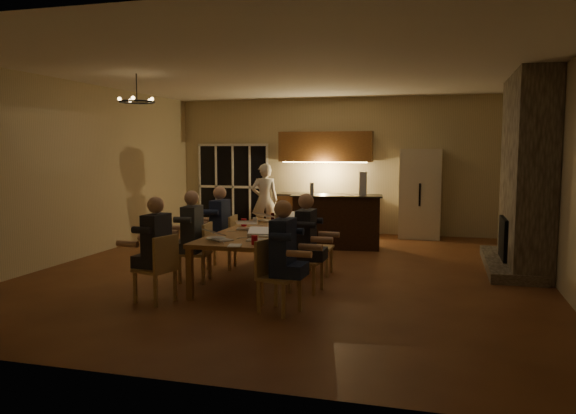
# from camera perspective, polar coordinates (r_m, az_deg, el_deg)

# --- Properties ---
(floor) EXTENTS (9.00, 9.00, 0.00)m
(floor) POSITION_cam_1_polar(r_m,az_deg,el_deg) (9.26, 0.21, -6.53)
(floor) COLOR brown
(floor) RESTS_ON ground
(back_wall) EXTENTS (8.00, 0.04, 3.20)m
(back_wall) POSITION_cam_1_polar(r_m,az_deg,el_deg) (13.46, 5.29, 4.20)
(back_wall) COLOR #C3B18A
(back_wall) RESTS_ON ground
(left_wall) EXTENTS (0.04, 9.00, 3.20)m
(left_wall) POSITION_cam_1_polar(r_m,az_deg,el_deg) (10.82, -20.82, 3.44)
(left_wall) COLOR #C3B18A
(left_wall) RESTS_ON ground
(right_wall) EXTENTS (0.04, 9.00, 3.20)m
(right_wall) POSITION_cam_1_polar(r_m,az_deg,el_deg) (8.89, 26.13, 2.76)
(right_wall) COLOR #C3B18A
(right_wall) RESTS_ON ground
(ceiling) EXTENTS (8.00, 9.00, 0.04)m
(ceiling) POSITION_cam_1_polar(r_m,az_deg,el_deg) (9.12, 0.22, 13.63)
(ceiling) COLOR white
(ceiling) RESTS_ON back_wall
(french_doors) EXTENTS (1.86, 0.08, 2.10)m
(french_doors) POSITION_cam_1_polar(r_m,az_deg,el_deg) (14.17, -5.58, 2.06)
(french_doors) COLOR black
(french_doors) RESTS_ON ground
(fireplace) EXTENTS (0.58, 2.50, 3.20)m
(fireplace) POSITION_cam_1_polar(r_m,az_deg,el_deg) (10.02, 23.07, 3.18)
(fireplace) COLOR #706658
(fireplace) RESTS_ON ground
(kitchenette) EXTENTS (2.24, 0.68, 2.40)m
(kitchenette) POSITION_cam_1_polar(r_m,az_deg,el_deg) (13.22, 3.75, 2.45)
(kitchenette) COLOR brown
(kitchenette) RESTS_ON ground
(refrigerator) EXTENTS (0.90, 0.68, 2.00)m
(refrigerator) POSITION_cam_1_polar(r_m,az_deg,el_deg) (12.92, 13.30, 1.33)
(refrigerator) COLOR beige
(refrigerator) RESTS_ON ground
(dining_table) EXTENTS (1.10, 2.93, 0.75)m
(dining_table) POSITION_cam_1_polar(r_m,az_deg,el_deg) (8.68, -3.02, -4.85)
(dining_table) COLOR #A77443
(dining_table) RESTS_ON ground
(bar_island) EXTENTS (1.88, 0.89, 1.08)m
(bar_island) POSITION_cam_1_polar(r_m,az_deg,el_deg) (11.36, 4.96, -1.47)
(bar_island) COLOR black
(bar_island) RESTS_ON ground
(chair_left_near) EXTENTS (0.54, 0.54, 0.89)m
(chair_left_near) POSITION_cam_1_polar(r_m,az_deg,el_deg) (7.55, -13.36, -6.10)
(chair_left_near) COLOR tan
(chair_left_near) RESTS_ON ground
(chair_left_mid) EXTENTS (0.49, 0.49, 0.89)m
(chair_left_mid) POSITION_cam_1_polar(r_m,az_deg,el_deg) (8.58, -9.45, -4.57)
(chair_left_mid) COLOR tan
(chair_left_mid) RESTS_ON ground
(chair_left_far) EXTENTS (0.48, 0.48, 0.89)m
(chair_left_far) POSITION_cam_1_polar(r_m,az_deg,el_deg) (9.47, -6.75, -3.55)
(chair_left_far) COLOR tan
(chair_left_far) RESTS_ON ground
(chair_right_near) EXTENTS (0.56, 0.56, 0.89)m
(chair_right_near) POSITION_cam_1_polar(r_m,az_deg,el_deg) (6.88, -0.86, -7.10)
(chair_right_near) COLOR tan
(chair_right_near) RESTS_ON ground
(chair_right_mid) EXTENTS (0.48, 0.48, 0.89)m
(chair_right_mid) POSITION_cam_1_polar(r_m,az_deg,el_deg) (7.88, 1.82, -5.43)
(chair_right_mid) COLOR tan
(chair_right_mid) RESTS_ON ground
(chair_right_far) EXTENTS (0.44, 0.44, 0.89)m
(chair_right_far) POSITION_cam_1_polar(r_m,az_deg,el_deg) (8.97, 3.09, -4.05)
(chair_right_far) COLOR tan
(chair_right_far) RESTS_ON ground
(person_left_near) EXTENTS (0.64, 0.64, 1.38)m
(person_left_near) POSITION_cam_1_polar(r_m,az_deg,el_deg) (7.56, -13.19, -4.18)
(person_left_near) COLOR #23252D
(person_left_near) RESTS_ON ground
(person_right_near) EXTENTS (0.63, 0.63, 1.38)m
(person_right_near) POSITION_cam_1_polar(r_m,az_deg,el_deg) (6.87, -0.51, -5.04)
(person_right_near) COLOR #1F294D
(person_right_near) RESTS_ON ground
(person_left_mid) EXTENTS (0.66, 0.66, 1.38)m
(person_left_mid) POSITION_cam_1_polar(r_m,az_deg,el_deg) (8.53, -9.70, -2.97)
(person_left_mid) COLOR #3D4249
(person_left_mid) RESTS_ON ground
(person_right_mid) EXTENTS (0.60, 0.60, 1.38)m
(person_right_mid) POSITION_cam_1_polar(r_m,az_deg,el_deg) (7.89, 1.83, -3.61)
(person_right_mid) COLOR #23252D
(person_right_mid) RESTS_ON ground
(person_left_far) EXTENTS (0.61, 0.61, 1.38)m
(person_left_far) POSITION_cam_1_polar(r_m,az_deg,el_deg) (9.44, -6.90, -2.07)
(person_left_far) COLOR #1F294D
(person_left_far) RESTS_ON ground
(standing_person) EXTENTS (0.71, 0.59, 1.67)m
(standing_person) POSITION_cam_1_polar(r_m,az_deg,el_deg) (12.77, -2.39, 0.69)
(standing_person) COLOR silver
(standing_person) RESTS_ON ground
(chandelier) EXTENTS (0.57, 0.57, 0.03)m
(chandelier) POSITION_cam_1_polar(r_m,az_deg,el_deg) (9.51, -15.10, 10.27)
(chandelier) COLOR black
(chandelier) RESTS_ON ceiling
(laptop_a) EXTENTS (0.42, 0.42, 0.23)m
(laptop_a) POSITION_cam_1_polar(r_m,az_deg,el_deg) (7.73, -6.85, -2.54)
(laptop_a) COLOR silver
(laptop_a) RESTS_ON dining_table
(laptop_b) EXTENTS (0.35, 0.32, 0.23)m
(laptop_b) POSITION_cam_1_polar(r_m,az_deg,el_deg) (7.66, -2.99, -2.59)
(laptop_b) COLOR silver
(laptop_b) RESTS_ON dining_table
(laptop_c) EXTENTS (0.38, 0.35, 0.23)m
(laptop_c) POSITION_cam_1_polar(r_m,az_deg,el_deg) (8.75, -4.18, -1.53)
(laptop_c) COLOR silver
(laptop_c) RESTS_ON dining_table
(laptop_d) EXTENTS (0.42, 0.40, 0.23)m
(laptop_d) POSITION_cam_1_polar(r_m,az_deg,el_deg) (8.54, -1.36, -1.71)
(laptop_d) COLOR silver
(laptop_d) RESTS_ON dining_table
(laptop_e) EXTENTS (0.40, 0.38, 0.23)m
(laptop_e) POSITION_cam_1_polar(r_m,az_deg,el_deg) (9.69, -2.09, -0.80)
(laptop_e) COLOR silver
(laptop_e) RESTS_ON dining_table
(laptop_f) EXTENTS (0.41, 0.38, 0.23)m
(laptop_f) POSITION_cam_1_polar(r_m,az_deg,el_deg) (9.56, 0.29, -0.89)
(laptop_f) COLOR silver
(laptop_f) RESTS_ON dining_table
(mug_front) EXTENTS (0.08, 0.08, 0.10)m
(mug_front) POSITION_cam_1_polar(r_m,az_deg,el_deg) (8.22, -3.92, -2.46)
(mug_front) COLOR white
(mug_front) RESTS_ON dining_table
(mug_mid) EXTENTS (0.07, 0.07, 0.10)m
(mug_mid) POSITION_cam_1_polar(r_m,az_deg,el_deg) (9.10, -1.40, -1.63)
(mug_mid) COLOR white
(mug_mid) RESTS_ON dining_table
(mug_back) EXTENTS (0.08, 0.08, 0.10)m
(mug_back) POSITION_cam_1_polar(r_m,az_deg,el_deg) (9.43, -3.36, -1.38)
(mug_back) COLOR white
(mug_back) RESTS_ON dining_table
(redcup_near) EXTENTS (0.08, 0.08, 0.12)m
(redcup_near) POSITION_cam_1_polar(r_m,az_deg,el_deg) (7.35, -3.43, -3.37)
(redcup_near) COLOR #B70C1B
(redcup_near) RESTS_ON dining_table
(redcup_mid) EXTENTS (0.09, 0.09, 0.12)m
(redcup_mid) POSITION_cam_1_polar(r_m,az_deg,el_deg) (9.11, -4.51, -1.58)
(redcup_mid) COLOR #B70C1B
(redcup_mid) RESTS_ON dining_table
(redcup_far) EXTENTS (0.09, 0.09, 0.12)m
(redcup_far) POSITION_cam_1_polar(r_m,az_deg,el_deg) (9.88, 0.66, -0.98)
(redcup_far) COLOR #B70C1B
(redcup_far) RESTS_ON dining_table
(can_silver) EXTENTS (0.07, 0.07, 0.12)m
(can_silver) POSITION_cam_1_polar(r_m,az_deg,el_deg) (7.93, -3.95, -2.69)
(can_silver) COLOR #B2B2B7
(can_silver) RESTS_ON dining_table
(can_cola) EXTENTS (0.06, 0.06, 0.12)m
(can_cola) POSITION_cam_1_polar(r_m,az_deg,el_deg) (9.95, -1.57, -0.93)
(can_cola) COLOR #3F0F0C
(can_cola) RESTS_ON dining_table
(plate_near) EXTENTS (0.26, 0.26, 0.02)m
(plate_near) POSITION_cam_1_polar(r_m,az_deg,el_deg) (8.06, -2.09, -2.91)
(plate_near) COLOR white
(plate_near) RESTS_ON dining_table
(plate_left) EXTENTS (0.27, 0.27, 0.02)m
(plate_left) POSITION_cam_1_polar(r_m,az_deg,el_deg) (7.87, -7.32, -3.17)
(plate_left) COLOR white
(plate_left) RESTS_ON dining_table
(plate_far) EXTENTS (0.23, 0.23, 0.02)m
(plate_far) POSITION_cam_1_polar(r_m,az_deg,el_deg) (9.13, 0.86, -1.87)
(plate_far) COLOR white
(plate_far) RESTS_ON dining_table
(notepad) EXTENTS (0.21, 0.26, 0.01)m
(notepad) POSITION_cam_1_polar(r_m,az_deg,el_deg) (7.27, -5.44, -3.92)
(notepad) COLOR white
(notepad) RESTS_ON dining_table
(bar_bottle) EXTENTS (0.08, 0.08, 0.24)m
(bar_bottle) POSITION_cam_1_polar(r_m,az_deg,el_deg) (11.27, 2.44, 1.86)
(bar_bottle) COLOR #99999E
(bar_bottle) RESTS_ON bar_island
(bar_blender) EXTENTS (0.17, 0.17, 0.47)m
(bar_blender) POSITION_cam_1_polar(r_m,az_deg,el_deg) (11.18, 7.62, 2.37)
(bar_blender) COLOR silver
(bar_blender) RESTS_ON bar_island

